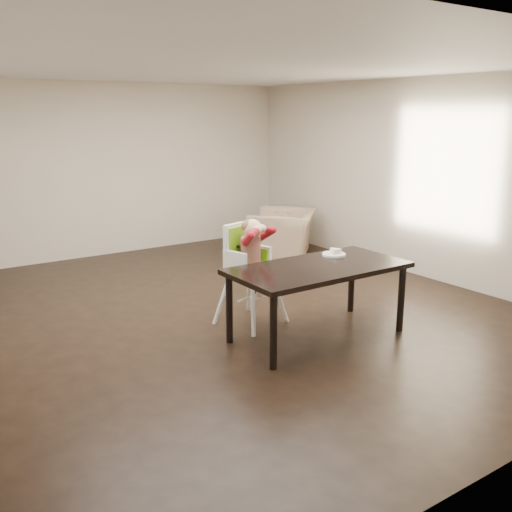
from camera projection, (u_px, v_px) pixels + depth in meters
The scene contains 6 objects.
ground at pixel (232, 312), 6.56m from camera, with size 7.00×7.00×0.00m, color black.
room_walls at pixel (230, 148), 6.11m from camera, with size 6.02×7.02×2.71m.
dining_table at pixel (318, 273), 5.68m from camera, with size 1.80×0.90×0.75m.
high_chair at pixel (249, 250), 6.04m from camera, with size 0.59×0.59×1.15m.
plate at pixel (334, 253), 6.07m from camera, with size 0.32×0.32×0.07m.
armchair at pixel (283, 226), 9.09m from camera, with size 1.09×0.71×0.96m, color tan.
Camera 1 is at (-3.27, -5.29, 2.22)m, focal length 40.00 mm.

